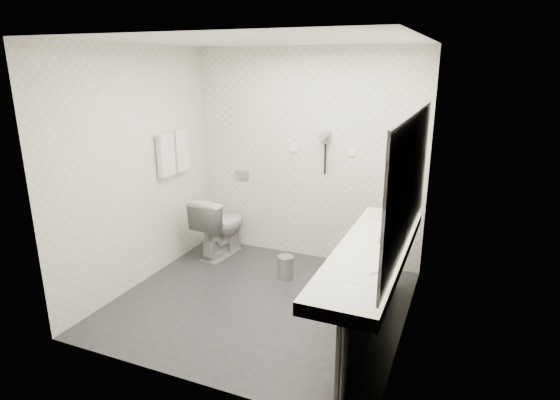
% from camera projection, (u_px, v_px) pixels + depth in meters
% --- Properties ---
extents(floor, '(2.80, 2.80, 0.00)m').
position_uv_depth(floor, '(261.00, 302.00, 4.65)').
color(floor, '#27282C').
rests_on(floor, ground).
extents(ceiling, '(2.80, 2.80, 0.00)m').
position_uv_depth(ceiling, '(257.00, 40.00, 3.93)').
color(ceiling, white).
rests_on(ceiling, wall_back).
extents(wall_back, '(2.80, 0.00, 2.80)m').
position_uv_depth(wall_back, '(306.00, 157.00, 5.44)').
color(wall_back, silver).
rests_on(wall_back, floor).
extents(wall_front, '(2.80, 0.00, 2.80)m').
position_uv_depth(wall_front, '(177.00, 226.00, 3.14)').
color(wall_front, silver).
rests_on(wall_front, floor).
extents(wall_left, '(0.00, 2.60, 2.60)m').
position_uv_depth(wall_left, '(138.00, 169.00, 4.81)').
color(wall_left, silver).
rests_on(wall_left, floor).
extents(wall_right, '(0.00, 2.60, 2.60)m').
position_uv_depth(wall_right, '(413.00, 198.00, 3.77)').
color(wall_right, silver).
rests_on(wall_right, floor).
extents(vanity_counter, '(0.55, 2.20, 0.10)m').
position_uv_depth(vanity_counter, '(372.00, 253.00, 3.83)').
color(vanity_counter, white).
rests_on(vanity_counter, floor).
extents(vanity_panel, '(0.03, 2.15, 0.75)m').
position_uv_depth(vanity_panel, '(372.00, 299.00, 3.94)').
color(vanity_panel, gray).
rests_on(vanity_panel, floor).
extents(vanity_post_near, '(0.06, 0.06, 0.75)m').
position_uv_depth(vanity_post_near, '(343.00, 373.00, 3.01)').
color(vanity_post_near, silver).
rests_on(vanity_post_near, floor).
extents(vanity_post_far, '(0.06, 0.06, 0.75)m').
position_uv_depth(vanity_post_far, '(395.00, 255.00, 4.85)').
color(vanity_post_far, silver).
rests_on(vanity_post_far, floor).
extents(mirror, '(0.02, 2.20, 1.05)m').
position_uv_depth(mirror, '(410.00, 180.00, 3.54)').
color(mirror, '#B2BCC6').
rests_on(mirror, wall_right).
extents(basin_near, '(0.40, 0.31, 0.05)m').
position_uv_depth(basin_near, '(352.00, 282.00, 3.24)').
color(basin_near, white).
rests_on(basin_near, vanity_counter).
extents(basin_far, '(0.40, 0.31, 0.05)m').
position_uv_depth(basin_far, '(386.00, 225.00, 4.39)').
color(basin_far, white).
rests_on(basin_far, vanity_counter).
extents(faucet_near, '(0.04, 0.04, 0.15)m').
position_uv_depth(faucet_near, '(381.00, 275.00, 3.14)').
color(faucet_near, silver).
rests_on(faucet_near, vanity_counter).
extents(faucet_far, '(0.04, 0.04, 0.15)m').
position_uv_depth(faucet_far, '(408.00, 218.00, 4.29)').
color(faucet_far, silver).
rests_on(faucet_far, vanity_counter).
extents(soap_bottle_a, '(0.07, 0.07, 0.12)m').
position_uv_depth(soap_bottle_a, '(389.00, 243.00, 3.74)').
color(soap_bottle_a, beige).
rests_on(soap_bottle_a, vanity_counter).
extents(soap_bottle_b, '(0.09, 0.09, 0.09)m').
position_uv_depth(soap_bottle_b, '(382.00, 238.00, 3.88)').
color(soap_bottle_b, beige).
rests_on(soap_bottle_b, vanity_counter).
extents(soap_bottle_c, '(0.06, 0.06, 0.13)m').
position_uv_depth(soap_bottle_c, '(383.00, 241.00, 3.78)').
color(soap_bottle_c, beige).
rests_on(soap_bottle_c, vanity_counter).
extents(glass_left, '(0.07, 0.07, 0.11)m').
position_uv_depth(glass_left, '(391.00, 236.00, 3.92)').
color(glass_left, silver).
rests_on(glass_left, vanity_counter).
extents(toilet, '(0.50, 0.79, 0.76)m').
position_uv_depth(toilet, '(220.00, 226.00, 5.69)').
color(toilet, white).
rests_on(toilet, floor).
extents(flush_plate, '(0.18, 0.02, 0.12)m').
position_uv_depth(flush_plate, '(242.00, 175.00, 5.83)').
color(flush_plate, '#B2B5BA').
rests_on(flush_plate, wall_back).
extents(pedal_bin, '(0.20, 0.20, 0.25)m').
position_uv_depth(pedal_bin, '(285.00, 268.00, 5.13)').
color(pedal_bin, '#B2B5BA').
rests_on(pedal_bin, floor).
extents(bin_lid, '(0.18, 0.18, 0.02)m').
position_uv_depth(bin_lid, '(286.00, 257.00, 5.09)').
color(bin_lid, '#B2B5BA').
rests_on(bin_lid, pedal_bin).
extents(towel_rail, '(0.02, 0.62, 0.02)m').
position_uv_depth(towel_rail, '(171.00, 133.00, 5.19)').
color(towel_rail, silver).
rests_on(towel_rail, wall_left).
extents(towel_near, '(0.07, 0.24, 0.48)m').
position_uv_depth(towel_near, '(166.00, 155.00, 5.13)').
color(towel_near, white).
rests_on(towel_near, towel_rail).
extents(towel_far, '(0.07, 0.24, 0.48)m').
position_uv_depth(towel_far, '(180.00, 151.00, 5.37)').
color(towel_far, white).
rests_on(towel_far, towel_rail).
extents(dryer_cradle, '(0.10, 0.04, 0.14)m').
position_uv_depth(dryer_cradle, '(326.00, 137.00, 5.25)').
color(dryer_cradle, gray).
rests_on(dryer_cradle, wall_back).
extents(dryer_barrel, '(0.08, 0.14, 0.08)m').
position_uv_depth(dryer_barrel, '(324.00, 135.00, 5.18)').
color(dryer_barrel, gray).
rests_on(dryer_barrel, dryer_cradle).
extents(dryer_cord, '(0.02, 0.02, 0.35)m').
position_uv_depth(dryer_cord, '(325.00, 159.00, 5.31)').
color(dryer_cord, black).
rests_on(dryer_cord, dryer_cradle).
extents(switch_plate_a, '(0.09, 0.02, 0.09)m').
position_uv_depth(switch_plate_a, '(294.00, 148.00, 5.45)').
color(switch_plate_a, white).
rests_on(switch_plate_a, wall_back).
extents(switch_plate_b, '(0.09, 0.02, 0.09)m').
position_uv_depth(switch_plate_b, '(352.00, 152.00, 5.19)').
color(switch_plate_b, white).
rests_on(switch_plate_b, wall_back).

